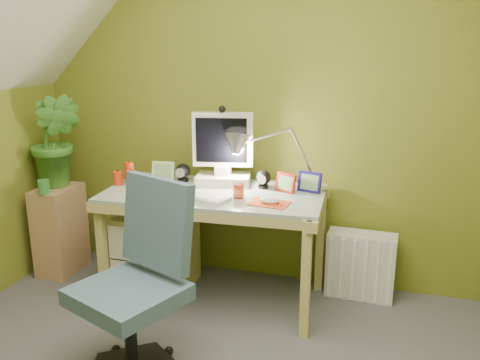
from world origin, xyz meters
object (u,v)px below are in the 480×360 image
(potted_plant, at_px, (56,140))
(task_chair, at_px, (128,292))
(monitor, at_px, (223,146))
(radiator, at_px, (361,265))
(desk_lamp, at_px, (293,144))
(desk, at_px, (215,245))
(side_ledge, at_px, (60,230))

(potted_plant, xyz_separation_m, task_chair, (1.06, -1.01, -0.47))
(potted_plant, bearing_deg, monitor, 3.22)
(task_chair, relative_size, radiator, 2.20)
(monitor, height_order, potted_plant, potted_plant)
(desk_lamp, xyz_separation_m, radiator, (0.44, 0.10, -0.79))
(monitor, height_order, task_chair, monitor)
(desk, bearing_deg, radiator, 14.58)
(desk, relative_size, desk_lamp, 2.32)
(monitor, xyz_separation_m, radiator, (0.89, 0.10, -0.75))
(potted_plant, distance_m, radiator, 2.20)
(potted_plant, bearing_deg, side_ledge, -90.00)
(monitor, xyz_separation_m, side_ledge, (-1.18, -0.12, -0.65))
(monitor, relative_size, desk_lamp, 0.86)
(desk, xyz_separation_m, desk_lamp, (0.45, 0.18, 0.64))
(monitor, relative_size, side_ledge, 0.79)
(side_ledge, height_order, task_chair, task_chair)
(side_ledge, bearing_deg, desk_lamp, 4.08)
(desk, xyz_separation_m, task_chair, (-0.12, -0.89, 0.11))
(potted_plant, xyz_separation_m, radiator, (2.07, 0.17, -0.73))
(desk_lamp, relative_size, side_ledge, 0.92)
(side_ledge, distance_m, task_chair, 1.44)
(monitor, xyz_separation_m, desk_lamp, (0.45, 0.00, 0.04))
(desk_lamp, bearing_deg, task_chair, -126.30)
(radiator, bearing_deg, monitor, -171.44)
(radiator, bearing_deg, desk_lamp, -165.04)
(desk_lamp, relative_size, radiator, 1.34)
(desk, distance_m, desk_lamp, 0.81)
(desk, distance_m, potted_plant, 1.32)
(monitor, distance_m, potted_plant, 1.18)
(potted_plant, height_order, task_chair, potted_plant)
(desk_lamp, distance_m, side_ledge, 1.77)
(desk, distance_m, radiator, 0.94)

